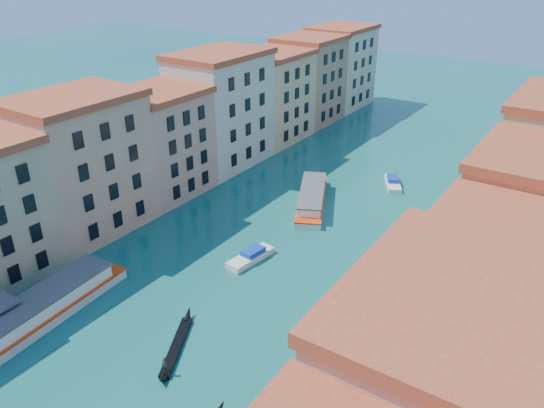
{
  "coord_description": "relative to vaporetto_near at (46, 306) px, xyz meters",
  "views": [
    {
      "loc": [
        34.8,
        -3.51,
        37.86
      ],
      "look_at": [
        -0.19,
        49.1,
        6.87
      ],
      "focal_mm": 35.0,
      "sensor_mm": 36.0,
      "label": 1
    }
  ],
  "objects": [
    {
      "name": "vaporetto_far",
      "position": [
        10.54,
        41.65,
        -0.19
      ],
      "size": [
        11.24,
        17.64,
        2.62
      ],
      "rotation": [
        0.0,
        0.0,
        0.45
      ],
      "color": "silver",
      "rests_on": "ground"
    },
    {
      "name": "quay",
      "position": [
        35.15,
        42.3,
        -0.87
      ],
      "size": [
        4.0,
        140.0,
        1.0
      ],
      "primitive_type": "cube",
      "color": "#AAA289",
      "rests_on": "ground"
    },
    {
      "name": "motorboat_mid",
      "position": [
        12.27,
        22.39,
        -0.79
      ],
      "size": [
        3.2,
        7.49,
        1.5
      ],
      "rotation": [
        0.0,
        0.0,
        -0.13
      ],
      "color": "silver",
      "rests_on": "ground"
    },
    {
      "name": "gondola_far",
      "position": [
        27.88,
        38.24,
        -1.0
      ],
      "size": [
        1.49,
        13.08,
        1.85
      ],
      "rotation": [
        0.0,
        0.0,
        0.03
      ],
      "color": "black",
      "rests_on": "ground"
    },
    {
      "name": "vaporetto_near",
      "position": [
        0.0,
        0.0,
        0.0
      ],
      "size": [
        6.33,
        20.84,
        3.05
      ],
      "rotation": [
        0.0,
        0.0,
        0.08
      ],
      "color": "silver",
      "rests_on": "ground"
    },
    {
      "name": "motorboat_far",
      "position": [
        18.66,
        55.92,
        -0.81
      ],
      "size": [
        5.26,
        7.14,
        1.44
      ],
      "rotation": [
        0.0,
        0.0,
        0.5
      ],
      "color": "silver",
      "rests_on": "ground"
    },
    {
      "name": "mooring_poles_right",
      "position": [
        32.25,
        6.1,
        -0.07
      ],
      "size": [
        1.44,
        54.24,
        3.2
      ],
      "color": "brown",
      "rests_on": "ground"
    },
    {
      "name": "right_bank_palazzos",
      "position": [
        43.15,
        42.3,
        8.37
      ],
      "size": [
        12.8,
        128.4,
        21.0
      ],
      "color": "#AF5549",
      "rests_on": "ground"
    },
    {
      "name": "left_bank_palazzos",
      "position": [
        -12.85,
        41.98,
        8.33
      ],
      "size": [
        12.8,
        128.4,
        21.0
      ],
      "color": "tan",
      "rests_on": "ground"
    },
    {
      "name": "gondola_fore",
      "position": [
        15.84,
        4.05,
        -0.98
      ],
      "size": [
        6.22,
        10.95,
        2.37
      ],
      "rotation": [
        0.0,
        0.0,
        0.48
      ],
      "color": "black",
      "rests_on": "ground"
    }
  ]
}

